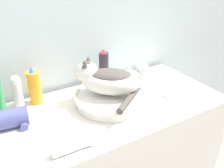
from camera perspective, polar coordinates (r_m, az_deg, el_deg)
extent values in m
cube|color=silver|center=(1.23, -8.28, 17.21)|extent=(8.00, 0.05, 2.40)
cylinder|color=silver|center=(1.11, -0.36, -3.54)|extent=(0.32, 0.32, 0.05)
torus|color=silver|center=(1.10, -0.36, -2.51)|extent=(0.34, 0.34, 0.02)
ellipsoid|color=silver|center=(1.07, -0.37, 0.57)|extent=(0.30, 0.29, 0.11)
ellipsoid|color=#47423D|center=(1.05, -0.38, 2.07)|extent=(0.23, 0.22, 0.05)
sphere|color=silver|center=(1.07, -6.03, 2.89)|extent=(0.10, 0.10, 0.10)
sphere|color=#47423D|center=(1.06, -6.10, 4.21)|extent=(0.05, 0.05, 0.05)
cone|color=#47423D|center=(1.08, -5.77, 5.85)|extent=(0.03, 0.03, 0.03)
cone|color=#47423D|center=(1.03, -6.57, 4.78)|extent=(0.03, 0.03, 0.03)
cylinder|color=#47423D|center=(1.02, 4.15, -3.65)|extent=(0.19, 0.14, 0.03)
cylinder|color=silver|center=(1.23, 7.04, 0.30)|extent=(0.04, 0.04, 0.08)
cylinder|color=silver|center=(1.16, 5.51, 2.63)|extent=(0.12, 0.04, 0.08)
cylinder|color=silver|center=(1.20, 7.22, 3.27)|extent=(0.06, 0.06, 0.06)
cylinder|color=orange|center=(1.14, -18.05, -0.83)|extent=(0.06, 0.06, 0.16)
cone|color=#3866AD|center=(1.11, -18.70, 3.27)|extent=(0.03, 0.03, 0.02)
cylinder|color=silver|center=(1.14, -21.66, -2.37)|extent=(0.04, 0.04, 0.13)
sphere|color=white|center=(1.11, -22.31, 0.97)|extent=(0.04, 0.04, 0.04)
cylinder|color=#28232D|center=(1.25, -1.98, 3.58)|extent=(0.05, 0.05, 0.18)
cone|color=red|center=(1.21, -2.05, 7.99)|extent=(0.03, 0.03, 0.02)
cylinder|color=silver|center=(0.86, -10.00, -14.89)|extent=(0.13, 0.04, 0.03)
cylinder|color=white|center=(0.88, -5.31, -13.43)|extent=(0.02, 0.04, 0.04)
cylinder|color=#474C8C|center=(1.03, -23.94, -7.74)|extent=(0.17, 0.10, 0.08)
cylinder|color=#474C8C|center=(1.04, -20.61, -8.25)|extent=(0.05, 0.11, 0.03)
cube|color=silver|center=(1.20, 14.13, -2.63)|extent=(0.06, 0.05, 0.02)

